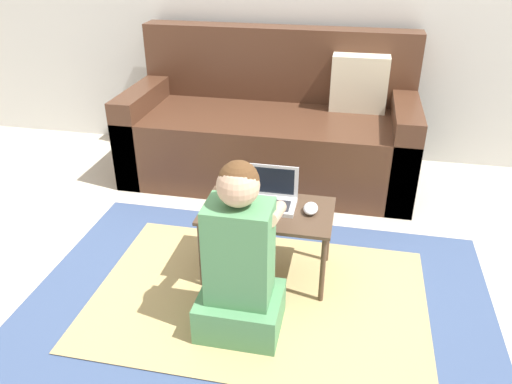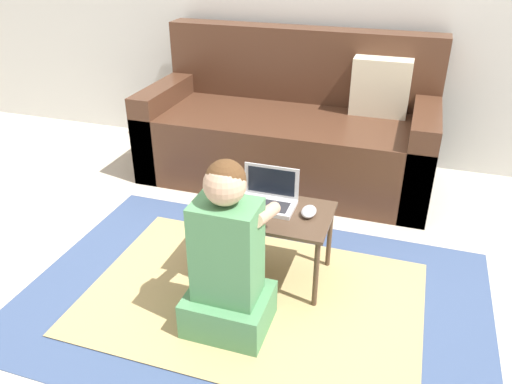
# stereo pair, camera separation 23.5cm
# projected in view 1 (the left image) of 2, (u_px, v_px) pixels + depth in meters

# --- Properties ---
(ground_plane) EXTENTS (16.00, 16.00, 0.00)m
(ground_plane) POSITION_uv_depth(u_px,v_px,m) (241.00, 272.00, 2.51)
(ground_plane) COLOR beige
(area_rug) EXTENTS (2.13, 1.42, 0.01)m
(area_rug) POSITION_uv_depth(u_px,v_px,m) (259.00, 298.00, 2.33)
(area_rug) COLOR #3D517A
(area_rug) RESTS_ON ground_plane
(couch) EXTENTS (1.87, 0.85, 0.94)m
(couch) POSITION_uv_depth(u_px,v_px,m) (272.00, 129.00, 3.37)
(couch) COLOR #4C2D1E
(couch) RESTS_ON ground_plane
(laptop_desk) EXTENTS (0.61, 0.37, 0.37)m
(laptop_desk) POSITION_uv_depth(u_px,v_px,m) (267.00, 217.00, 2.35)
(laptop_desk) COLOR #4C3828
(laptop_desk) RESTS_ON ground_plane
(laptop) EXTENTS (0.27, 0.17, 0.18)m
(laptop) POSITION_uv_depth(u_px,v_px,m) (268.00, 199.00, 2.35)
(laptop) COLOR silver
(laptop) RESTS_ON laptop_desk
(computer_mouse) EXTENTS (0.07, 0.11, 0.04)m
(computer_mouse) POSITION_uv_depth(u_px,v_px,m) (311.00, 208.00, 2.30)
(computer_mouse) COLOR silver
(computer_mouse) RESTS_ON laptop_desk
(person_seated) EXTENTS (0.35, 0.41, 0.79)m
(person_seated) POSITION_uv_depth(u_px,v_px,m) (240.00, 263.00, 2.01)
(person_seated) COLOR #518E5B
(person_seated) RESTS_ON ground_plane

